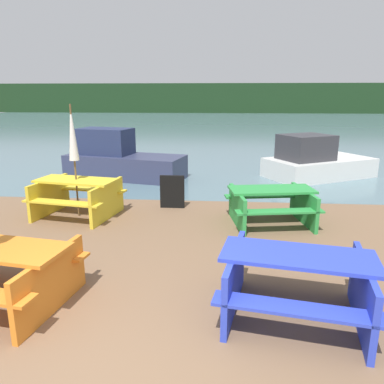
# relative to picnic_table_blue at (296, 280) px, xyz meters

# --- Properties ---
(water) EXTENTS (60.00, 50.00, 0.00)m
(water) POSITION_rel_picnic_table_blue_xyz_m (-1.98, 29.80, -0.47)
(water) COLOR slate
(water) RESTS_ON ground_plane
(far_treeline) EXTENTS (80.00, 1.60, 4.00)m
(far_treeline) POSITION_rel_picnic_table_blue_xyz_m (-1.98, 49.80, 1.53)
(far_treeline) COLOR #193319
(far_treeline) RESTS_ON water
(picnic_table_blue) EXTENTS (1.92, 1.66, 0.79)m
(picnic_table_blue) POSITION_rel_picnic_table_blue_xyz_m (0.00, 0.00, 0.00)
(picnic_table_blue) COLOR blue
(picnic_table_blue) RESTS_ON ground_plane
(picnic_table_green) EXTENTS (1.84, 1.63, 0.72)m
(picnic_table_green) POSITION_rel_picnic_table_blue_xyz_m (0.12, 3.28, -0.03)
(picnic_table_green) COLOR green
(picnic_table_green) RESTS_ON ground_plane
(picnic_table_yellow) EXTENTS (1.88, 1.66, 0.80)m
(picnic_table_yellow) POSITION_rel_picnic_table_blue_xyz_m (-3.90, 3.45, 0.01)
(picnic_table_yellow) COLOR yellow
(picnic_table_yellow) RESTS_ON ground_plane
(umbrella_white) EXTENTS (0.20, 0.20, 2.33)m
(umbrella_white) POSITION_rel_picnic_table_blue_xyz_m (-3.90, 3.45, 1.26)
(umbrella_white) COLOR brown
(umbrella_white) RESTS_ON ground_plane
(boat) EXTENTS (3.84, 2.15, 1.51)m
(boat) POSITION_rel_picnic_table_blue_xyz_m (-3.99, 7.28, 0.08)
(boat) COLOR #333856
(boat) RESTS_ON water
(boat_second) EXTENTS (3.66, 3.05, 1.34)m
(boat_second) POSITION_rel_picnic_table_blue_xyz_m (2.04, 7.78, 0.01)
(boat_second) COLOR silver
(boat_second) RESTS_ON water
(signboard) EXTENTS (0.55, 0.08, 0.75)m
(signboard) POSITION_rel_picnic_table_blue_xyz_m (-1.98, 4.20, -0.09)
(signboard) COLOR black
(signboard) RESTS_ON ground_plane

